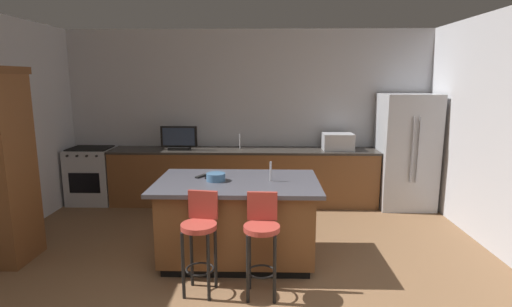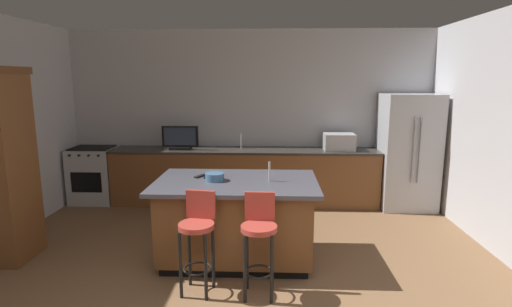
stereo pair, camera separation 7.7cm
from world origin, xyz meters
The scene contains 14 objects.
wall_back centered at (0.00, 4.68, 1.42)m, with size 6.51×0.12×2.84m, color #BCBCC1.
counter_back centered at (-0.07, 4.30, 0.46)m, with size 4.33×0.62×0.91m.
kitchen_island centered at (-0.02, 2.21, 0.48)m, with size 1.80×1.14×0.93m.
refrigerator centered at (2.52, 4.23, 0.91)m, with size 0.84×0.78×1.81m.
range_oven centered at (-2.59, 4.30, 0.46)m, with size 0.71×0.63×0.93m.
microwave centered at (1.46, 4.30, 1.04)m, with size 0.48×0.36×0.27m, color #B7BABF.
tv_monitor centered at (-1.11, 4.25, 1.09)m, with size 0.58×0.16×0.39m.
sink_faucet_back centered at (-0.13, 4.40, 1.03)m, with size 0.02×0.02×0.24m, color #B2B2B7.
sink_faucet_island centered at (0.35, 2.21, 1.04)m, with size 0.02×0.02×0.22m, color #B2B2B7.
bar_stool_left centered at (-0.32, 1.50, 0.59)m, with size 0.34×0.36×0.98m.
bar_stool_right centered at (0.26, 1.47, 0.59)m, with size 0.34×0.34×0.99m.
fruit_bowl centered at (-0.26, 2.21, 0.97)m, with size 0.21×0.21×0.09m, color #3F668C.
cell_phone centered at (-0.37, 2.36, 0.93)m, with size 0.07×0.15×0.01m, color black.
tv_remote centered at (-0.45, 2.38, 0.94)m, with size 0.04×0.17×0.02m, color black.
Camera 2 is at (0.38, -2.06, 2.04)m, focal length 27.94 mm.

